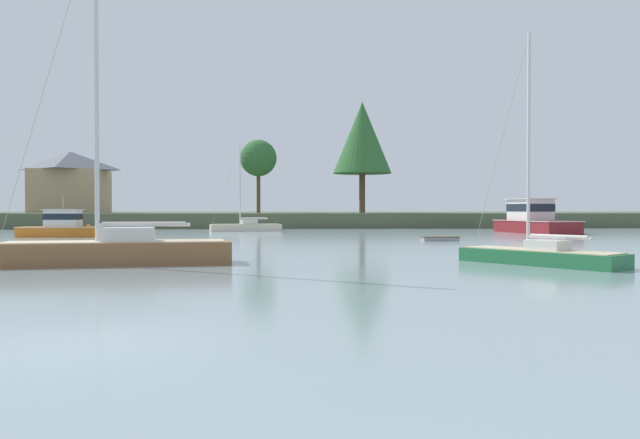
{
  "coord_description": "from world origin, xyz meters",
  "views": [
    {
      "loc": [
        3.23,
        -9.73,
        2.14
      ],
      "look_at": [
        4.88,
        17.18,
        1.68
      ],
      "focal_mm": 34.68,
      "sensor_mm": 36.0,
      "label": 1
    }
  ],
  "objects_px": {
    "cruiser_orange": "(68,230)",
    "sailboat_wood": "(117,257)",
    "dinghy_grey": "(440,239)",
    "cruiser_maroon": "(528,224)",
    "sailboat_cream": "(246,229)",
    "sailboat_green": "(540,260)"
  },
  "relations": [
    {
      "from": "dinghy_grey",
      "to": "sailboat_cream",
      "type": "distance_m",
      "value": 23.54
    },
    {
      "from": "dinghy_grey",
      "to": "sailboat_wood",
      "type": "height_order",
      "value": "sailboat_wood"
    },
    {
      "from": "sailboat_green",
      "to": "dinghy_grey",
      "type": "relative_size",
      "value": 3.66
    },
    {
      "from": "sailboat_green",
      "to": "sailboat_wood",
      "type": "xyz_separation_m",
      "value": [
        -16.26,
        0.99,
        0.09
      ]
    },
    {
      "from": "cruiser_maroon",
      "to": "sailboat_green",
      "type": "bearing_deg",
      "value": -111.4
    },
    {
      "from": "cruiser_orange",
      "to": "sailboat_wood",
      "type": "xyz_separation_m",
      "value": [
        10.1,
        -24.31,
        -0.26
      ]
    },
    {
      "from": "dinghy_grey",
      "to": "sailboat_cream",
      "type": "xyz_separation_m",
      "value": [
        -14.03,
        18.89,
        0.1
      ]
    },
    {
      "from": "sailboat_green",
      "to": "dinghy_grey",
      "type": "xyz_separation_m",
      "value": [
        0.64,
        17.63,
        -0.09
      ]
    },
    {
      "from": "sailboat_cream",
      "to": "cruiser_maroon",
      "type": "distance_m",
      "value": 26.27
    },
    {
      "from": "cruiser_maroon",
      "to": "cruiser_orange",
      "type": "bearing_deg",
      "value": -170.6
    },
    {
      "from": "sailboat_wood",
      "to": "sailboat_cream",
      "type": "bearing_deg",
      "value": 85.39
    },
    {
      "from": "sailboat_green",
      "to": "sailboat_cream",
      "type": "xyz_separation_m",
      "value": [
        -13.39,
        36.52,
        0.01
      ]
    },
    {
      "from": "cruiser_orange",
      "to": "sailboat_wood",
      "type": "height_order",
      "value": "sailboat_wood"
    },
    {
      "from": "cruiser_orange",
      "to": "sailboat_wood",
      "type": "distance_m",
      "value": 26.32
    },
    {
      "from": "sailboat_wood",
      "to": "sailboat_cream",
      "type": "distance_m",
      "value": 35.65
    },
    {
      "from": "cruiser_orange",
      "to": "sailboat_wood",
      "type": "bearing_deg",
      "value": -67.43
    },
    {
      "from": "dinghy_grey",
      "to": "cruiser_maroon",
      "type": "distance_m",
      "value": 18.39
    },
    {
      "from": "cruiser_maroon",
      "to": "sailboat_wood",
      "type": "bearing_deg",
      "value": -133.03
    },
    {
      "from": "sailboat_wood",
      "to": "cruiser_maroon",
      "type": "bearing_deg",
      "value": 46.97
    },
    {
      "from": "sailboat_wood",
      "to": "sailboat_cream",
      "type": "relative_size",
      "value": 1.57
    },
    {
      "from": "dinghy_grey",
      "to": "sailboat_cream",
      "type": "height_order",
      "value": "sailboat_cream"
    },
    {
      "from": "cruiser_orange",
      "to": "sailboat_wood",
      "type": "relative_size",
      "value": 0.5
    }
  ]
}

